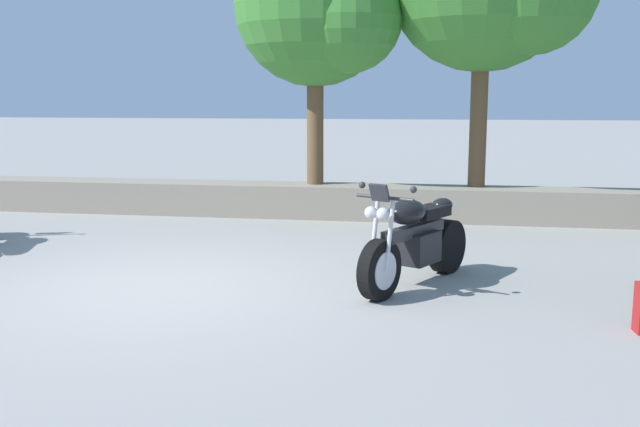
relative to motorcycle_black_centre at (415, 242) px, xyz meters
The scene contains 4 objects.
ground_plane 2.74m from the motorcycle_black_centre, 168.89° to the right, with size 120.00×120.00×0.00m, color gray.
stone_wall 5.04m from the motorcycle_black_centre, 121.75° to the left, with size 36.00×0.80×0.55m, color gray.
motorcycle_black_centre is the anchor object (origin of this frame).
leafy_tree_far_left 5.50m from the motorcycle_black_centre, 111.78° to the left, with size 2.80×2.67×4.30m.
Camera 1 is at (2.89, -7.02, 2.01)m, focal length 39.96 mm.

